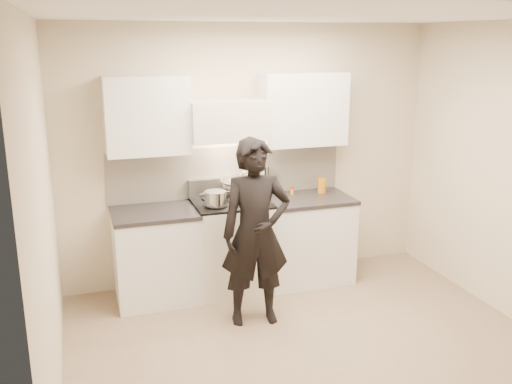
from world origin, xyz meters
TOP-DOWN VIEW (x-y plane):
  - ground_plane at (0.00, 0.00)m, footprint 4.00×4.00m
  - room_shell at (-0.06, 0.37)m, footprint 4.04×3.54m
  - stove at (-0.30, 1.42)m, footprint 0.76×0.65m
  - counter_right at (0.53, 1.43)m, footprint 0.92×0.67m
  - counter_left at (-1.08, 1.43)m, footprint 0.82×0.67m
  - wok at (-0.16, 1.57)m, footprint 0.41×0.51m
  - stock_pot at (-0.50, 1.29)m, footprint 0.30×0.22m
  - utensil_crock at (0.15, 1.67)m, footprint 0.11×0.11m
  - spice_jar at (0.42, 1.58)m, footprint 0.04×0.04m
  - oil_glass at (0.75, 1.53)m, footprint 0.09×0.09m
  - person at (-0.28, 0.68)m, footprint 0.67×0.48m

SIDE VIEW (x-z plane):
  - ground_plane at x=0.00m, z-range 0.00..0.00m
  - counter_right at x=0.53m, z-range 0.00..0.92m
  - counter_left at x=-1.08m, z-range 0.00..0.92m
  - stove at x=-0.30m, z-range 0.00..0.95m
  - person at x=-0.28m, z-range 0.00..1.71m
  - spice_jar at x=0.42m, z-range 0.92..1.00m
  - oil_glass at x=0.75m, z-range 0.92..1.08m
  - utensil_crock at x=0.15m, z-range 0.86..1.16m
  - stock_pot at x=-0.50m, z-range 0.96..1.10m
  - wok at x=-0.16m, z-range 0.90..1.23m
  - room_shell at x=-0.06m, z-range 0.25..2.95m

